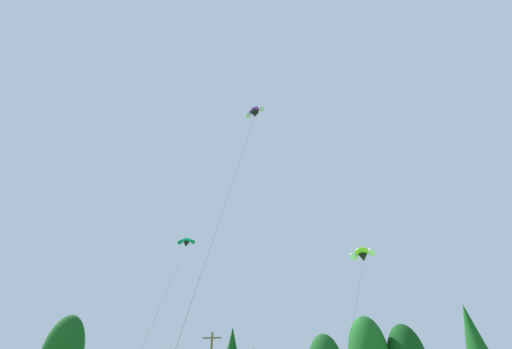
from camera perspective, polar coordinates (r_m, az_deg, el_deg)
treeline_tree_j at (r=57.07m, az=31.89°, el=-22.57°), size 4.77×4.77×14.43m
parafoil_kite_high_teal at (r=41.64m, az=-11.13°, el=-10.63°), size 4.53×18.72×17.17m
parafoil_kite_mid_purple at (r=33.12m, az=-0.23°, el=9.89°), size 4.36×8.31×24.36m
parafoil_kite_far_lime_white at (r=42.23m, az=16.71°, el=-12.17°), size 7.99×21.32×16.04m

